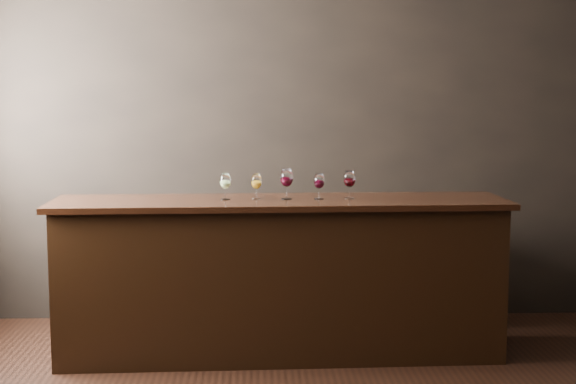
{
  "coord_description": "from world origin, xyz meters",
  "views": [
    {
      "loc": [
        -0.13,
        -4.04,
        1.76
      ],
      "look_at": [
        0.08,
        1.29,
        1.12
      ],
      "focal_mm": 50.0,
      "sensor_mm": 36.0,
      "label": 1
    }
  ],
  "objects_px": {
    "glass_red_c": "(350,180)",
    "glass_red_b": "(319,182)",
    "bar_counter": "(280,280)",
    "glass_amber": "(256,182)",
    "glass_red_a": "(287,179)",
    "back_bar_shelf": "(279,272)",
    "glass_white": "(225,182)"
  },
  "relations": [
    {
      "from": "bar_counter",
      "to": "glass_amber",
      "type": "height_order",
      "value": "glass_amber"
    },
    {
      "from": "glass_red_b",
      "to": "bar_counter",
      "type": "bearing_deg",
      "value": -177.64
    },
    {
      "from": "glass_red_c",
      "to": "glass_red_b",
      "type": "bearing_deg",
      "value": -174.44
    },
    {
      "from": "bar_counter",
      "to": "glass_amber",
      "type": "bearing_deg",
      "value": 166.26
    },
    {
      "from": "glass_amber",
      "to": "glass_red_c",
      "type": "xyz_separation_m",
      "value": [
        0.63,
        -0.0,
        0.01
      ]
    },
    {
      "from": "glass_amber",
      "to": "glass_red_a",
      "type": "xyz_separation_m",
      "value": [
        0.2,
        -0.02,
        0.02
      ]
    },
    {
      "from": "glass_amber",
      "to": "glass_red_b",
      "type": "relative_size",
      "value": 0.97
    },
    {
      "from": "glass_red_a",
      "to": "glass_red_b",
      "type": "bearing_deg",
      "value": -2.15
    },
    {
      "from": "glass_red_a",
      "to": "glass_red_b",
      "type": "height_order",
      "value": "glass_red_a"
    },
    {
      "from": "glass_red_a",
      "to": "glass_red_c",
      "type": "xyz_separation_m",
      "value": [
        0.43,
        0.01,
        -0.01
      ]
    },
    {
      "from": "back_bar_shelf",
      "to": "glass_red_a",
      "type": "distance_m",
      "value": 1.08
    },
    {
      "from": "glass_red_a",
      "to": "glass_red_b",
      "type": "distance_m",
      "value": 0.22
    },
    {
      "from": "back_bar_shelf",
      "to": "glass_red_c",
      "type": "bearing_deg",
      "value": -57.19
    },
    {
      "from": "glass_white",
      "to": "glass_red_a",
      "type": "distance_m",
      "value": 0.41
    },
    {
      "from": "back_bar_shelf",
      "to": "glass_amber",
      "type": "relative_size",
      "value": 13.31
    },
    {
      "from": "back_bar_shelf",
      "to": "glass_red_b",
      "type": "height_order",
      "value": "glass_red_b"
    },
    {
      "from": "glass_amber",
      "to": "glass_red_b",
      "type": "bearing_deg",
      "value": -3.25
    },
    {
      "from": "glass_red_c",
      "to": "back_bar_shelf",
      "type": "bearing_deg",
      "value": 122.81
    },
    {
      "from": "bar_counter",
      "to": "glass_white",
      "type": "relative_size",
      "value": 16.46
    },
    {
      "from": "glass_white",
      "to": "glass_red_a",
      "type": "xyz_separation_m",
      "value": [
        0.41,
        0.01,
        0.02
      ]
    },
    {
      "from": "bar_counter",
      "to": "glass_amber",
      "type": "relative_size",
      "value": 17.2
    },
    {
      "from": "back_bar_shelf",
      "to": "glass_white",
      "type": "height_order",
      "value": "glass_white"
    },
    {
      "from": "glass_amber",
      "to": "glass_red_a",
      "type": "relative_size",
      "value": 0.83
    },
    {
      "from": "glass_amber",
      "to": "bar_counter",
      "type": "bearing_deg",
      "value": -12.38
    },
    {
      "from": "bar_counter",
      "to": "glass_red_a",
      "type": "relative_size",
      "value": 14.28
    },
    {
      "from": "back_bar_shelf",
      "to": "glass_red_a",
      "type": "relative_size",
      "value": 11.05
    },
    {
      "from": "glass_amber",
      "to": "back_bar_shelf",
      "type": "bearing_deg",
      "value": 76.19
    },
    {
      "from": "back_bar_shelf",
      "to": "glass_red_c",
      "type": "xyz_separation_m",
      "value": [
        0.46,
        -0.71,
        0.79
      ]
    },
    {
      "from": "bar_counter",
      "to": "glass_red_a",
      "type": "height_order",
      "value": "glass_red_a"
    },
    {
      "from": "glass_white",
      "to": "glass_red_c",
      "type": "height_order",
      "value": "glass_red_c"
    },
    {
      "from": "back_bar_shelf",
      "to": "glass_amber",
      "type": "bearing_deg",
      "value": -103.81
    },
    {
      "from": "glass_amber",
      "to": "glass_red_b",
      "type": "distance_m",
      "value": 0.42
    }
  ]
}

